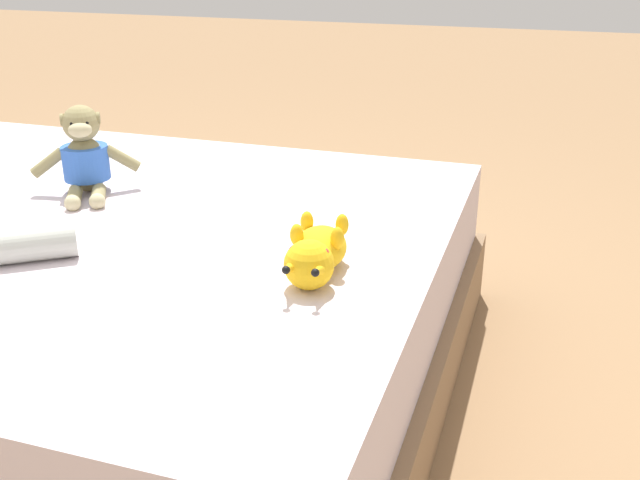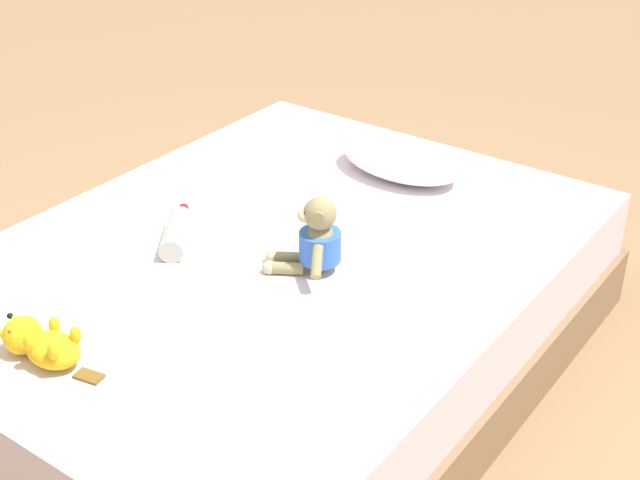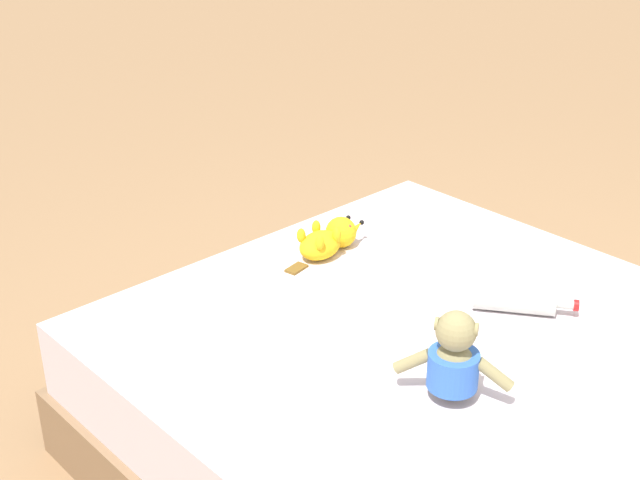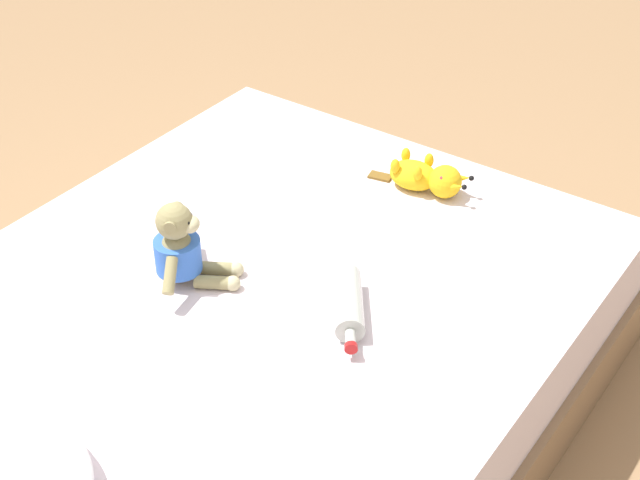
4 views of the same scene
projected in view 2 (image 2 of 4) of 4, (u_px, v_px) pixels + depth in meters
name	position (u px, v px, depth m)	size (l,w,h in m)	color
ground_plane	(277.00, 364.00, 2.91)	(16.00, 16.00, 0.00)	#93704C
bed	(275.00, 309.00, 2.81)	(1.56, 2.07, 0.44)	#846647
pillow	(402.00, 159.00, 3.13)	(0.50, 0.33, 0.12)	white
plush_monkey	(316.00, 241.00, 2.54)	(0.25, 0.26, 0.24)	#8E8456
plush_yellow_creature	(40.00, 343.00, 2.19)	(0.33, 0.13, 0.10)	yellow
glass_bottle	(176.00, 233.00, 2.70)	(0.21, 0.26, 0.07)	#B7BCB2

